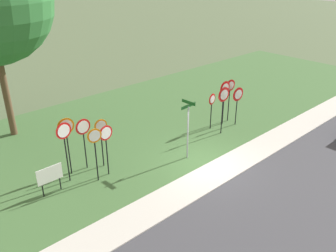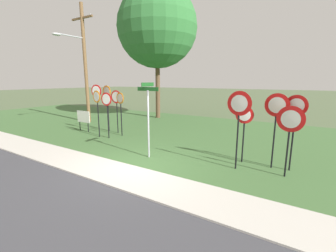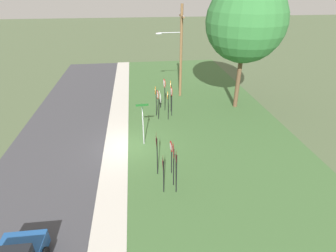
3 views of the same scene
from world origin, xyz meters
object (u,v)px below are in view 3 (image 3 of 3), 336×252
Objects in this scene: stop_sign_center_tall at (171,89)px; notice_board at (160,97)px; yield_sign_far_left at (163,166)px; street_name_post at (143,121)px; yield_sign_center at (171,150)px; stop_sign_far_center at (171,95)px; oak_tree_left at (246,22)px; yield_sign_far_right at (176,162)px; stop_sign_near_left at (168,100)px; stop_sign_far_right at (158,99)px; stop_sign_far_left at (164,88)px; utility_pole at (179,49)px; stop_sign_near_right at (156,95)px; yield_sign_near_right at (156,144)px; yield_sign_near_left at (173,155)px.

stop_sign_center_tall is 1.94m from notice_board.
yield_sign_far_left is 4.94m from street_name_post.
street_name_post is (-3.35, -1.41, 0.20)m from yield_sign_center.
oak_tree_left is (-1.18, 5.94, 5.28)m from stop_sign_far_center.
stop_sign_center_tall is 9.97m from yield_sign_far_right.
notice_board is at bearing -163.50° from stop_sign_near_left.
notice_board is at bearing -178.12° from yield_sign_far_left.
stop_sign_far_right is (0.44, -1.15, -0.06)m from stop_sign_far_center.
stop_sign_far_left is 1.08× the size of yield_sign_far_right.
stop_sign_near_left is at bearing 177.88° from yield_sign_far_left.
stop_sign_center_tall is 5.55m from street_name_post.
stop_sign_near_right is at bearing -31.45° from utility_pole.
yield_sign_near_right is (6.83, -1.50, 0.34)m from stop_sign_near_left.
street_name_post is (-4.88, -0.78, 0.06)m from yield_sign_far_left.
yield_sign_far_left is at bearing -89.27° from yield_sign_far_right.
stop_sign_far_center is at bearing 164.39° from yield_sign_center.
stop_sign_center_tall is at bearing 174.99° from stop_sign_far_center.
stop_sign_near_left is 0.81m from stop_sign_far_right.
stop_sign_near_left is 0.81× the size of street_name_post.
stop_sign_center_tall reaches higher than stop_sign_far_center.
yield_sign_far_left reaches higher than notice_board.
stop_sign_far_right is at bearing -77.13° from oak_tree_left.
stop_sign_far_center reaches higher than yield_sign_center.
stop_sign_far_right is 0.92× the size of yield_sign_near_left.
stop_sign_near_right is 0.85× the size of street_name_post.
stop_sign_far_center is (-0.68, 0.38, 0.11)m from stop_sign_near_left.
stop_sign_near_left is 1.23m from stop_sign_near_right.
yield_sign_near_left is (9.34, -1.14, -0.04)m from stop_sign_center_tall.
oak_tree_left reaches higher than street_name_post.
oak_tree_left is (-8.68, 7.81, 5.05)m from yield_sign_near_right.
yield_sign_far_left is (10.17, -1.25, -0.34)m from stop_sign_far_left.
yield_sign_near_right is 0.33× the size of utility_pole.
stop_sign_far_right is at bearing -176.19° from yield_sign_near_left.
stop_sign_far_right reaches higher than notice_board.
street_name_post is at bearing -21.74° from stop_sign_near_left.
utility_pole is (-3.23, 1.74, 2.42)m from stop_sign_far_left.
utility_pole reaches higher than stop_sign_far_left.
oak_tree_left reaches higher than yield_sign_far_left.
stop_sign_far_left is 2.26× the size of notice_board.
stop_sign_near_right reaches higher than yield_sign_far_left.
stop_sign_near_right is 5.56m from utility_pole.
oak_tree_left is (-0.05, 6.38, 5.04)m from stop_sign_far_left.
oak_tree_left is at bearing 101.19° from stop_sign_center_tall.
yield_sign_far_right is 2.09× the size of notice_board.
street_name_post is at bearing -57.60° from oak_tree_left.
oak_tree_left reaches higher than yield_sign_far_right.
stop_sign_near_right is at bearing 173.84° from yield_sign_center.
yield_sign_far_left is at bearing 0.36° from stop_sign_near_left.
stop_sign_near_right is 0.97× the size of yield_sign_far_right.
stop_sign_near_left is 7.92m from yield_sign_near_left.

